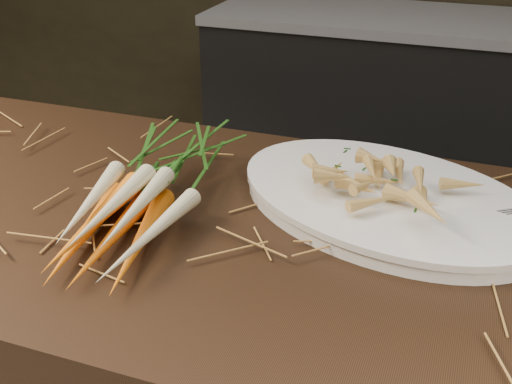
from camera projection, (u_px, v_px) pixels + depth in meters
The scene contains 6 objects.
back_counter at pixel (423, 116), 2.74m from camera, with size 1.82×0.62×0.84m.
straw_bedding at pixel (126, 196), 1.04m from camera, with size 1.40×0.60×0.02m, color olive, non-canonical shape.
root_veg_bunch at pixel (148, 179), 1.02m from camera, with size 0.21×0.49×0.09m.
serving_platter at pixel (385, 202), 1.01m from camera, with size 0.50×0.33×0.03m, color white, non-canonical shape.
roasted_veg_heap at pixel (388, 178), 0.99m from camera, with size 0.24×0.18×0.06m, color #BD8948, non-canonical shape.
serving_fork at pixel (489, 238), 0.89m from camera, with size 0.02×0.19×0.00m, color silver.
Camera 1 is at (0.52, -0.49, 1.39)m, focal length 45.00 mm.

